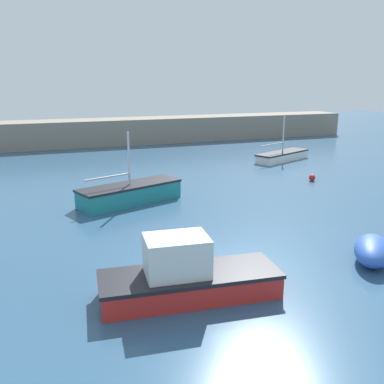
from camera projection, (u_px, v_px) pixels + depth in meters
name	position (u px, v px, depth m)	size (l,w,h in m)	color
ground_plane	(226.00, 264.00, 15.48)	(120.00, 120.00, 0.20)	#2D5170
harbor_breakwater	(97.00, 132.00, 42.66)	(55.56, 3.88, 2.51)	gray
sailboat_twin_hulled	(130.00, 193.00, 22.73)	(5.90, 3.53, 3.78)	teal
sailboat_short_mast	(282.00, 156.00, 34.56)	(5.55, 3.46, 3.66)	white
motorboat_grey_hull	(186.00, 276.00, 12.81)	(5.59, 2.41, 1.95)	red
open_tender_yellow	(373.00, 250.00, 15.33)	(2.71, 2.80, 0.88)	#2D56B7
mooring_buoy_red	(312.00, 178.00, 27.69)	(0.41, 0.41, 0.41)	red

